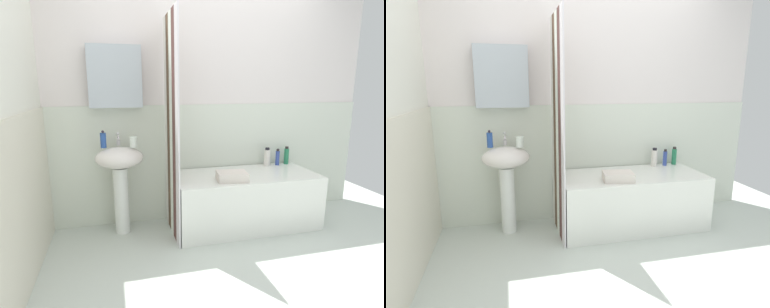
% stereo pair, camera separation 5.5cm
% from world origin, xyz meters
% --- Properties ---
extents(ground_plane, '(4.80, 5.60, 0.04)m').
position_xyz_m(ground_plane, '(0.00, 0.00, -0.02)').
color(ground_plane, silver).
extents(wall_back_tiled, '(3.60, 0.18, 2.40)m').
position_xyz_m(wall_back_tiled, '(-0.05, 1.26, 1.14)').
color(wall_back_tiled, silver).
rests_on(wall_back_tiled, ground_plane).
extents(wall_left_tiled, '(0.07, 1.81, 2.40)m').
position_xyz_m(wall_left_tiled, '(-1.57, 0.34, 1.12)').
color(wall_left_tiled, white).
rests_on(wall_left_tiled, ground_plane).
extents(sink, '(0.44, 0.34, 0.84)m').
position_xyz_m(sink, '(-0.89, 1.03, 0.61)').
color(sink, white).
rests_on(sink, ground_plane).
extents(faucet, '(0.03, 0.12, 0.12)m').
position_xyz_m(faucet, '(-0.89, 1.11, 0.90)').
color(faucet, silver).
rests_on(faucet, sink).
extents(soap_dispenser, '(0.05, 0.05, 0.16)m').
position_xyz_m(soap_dispenser, '(-1.02, 1.03, 0.91)').
color(soap_dispenser, '#284B99').
rests_on(soap_dispenser, sink).
extents(toothbrush_cup, '(0.07, 0.07, 0.10)m').
position_xyz_m(toothbrush_cup, '(-0.75, 0.99, 0.89)').
color(toothbrush_cup, silver).
rests_on(toothbrush_cup, sink).
extents(bathtub, '(1.42, 0.65, 0.53)m').
position_xyz_m(bathtub, '(0.31, 0.89, 0.27)').
color(bathtub, white).
rests_on(bathtub, ground_plane).
extents(shower_curtain, '(0.01, 0.65, 2.00)m').
position_xyz_m(shower_curtain, '(-0.42, 0.89, 1.00)').
color(shower_curtain, white).
rests_on(shower_curtain, ground_plane).
extents(conditioner_bottle, '(0.05, 0.05, 0.20)m').
position_xyz_m(conditioner_bottle, '(0.92, 1.16, 0.63)').
color(conditioner_bottle, '#288255').
rests_on(conditioner_bottle, bathtub).
extents(body_wash_bottle, '(0.04, 0.04, 0.18)m').
position_xyz_m(body_wash_bottle, '(0.80, 1.13, 0.62)').
color(body_wash_bottle, '#364CA3').
rests_on(body_wash_bottle, bathtub).
extents(shampoo_bottle, '(0.06, 0.06, 0.20)m').
position_xyz_m(shampoo_bottle, '(0.67, 1.14, 0.63)').
color(shampoo_bottle, white).
rests_on(shampoo_bottle, bathtub).
extents(towel_folded, '(0.31, 0.25, 0.08)m').
position_xyz_m(towel_folded, '(0.11, 0.73, 0.57)').
color(towel_folded, silver).
rests_on(towel_folded, bathtub).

